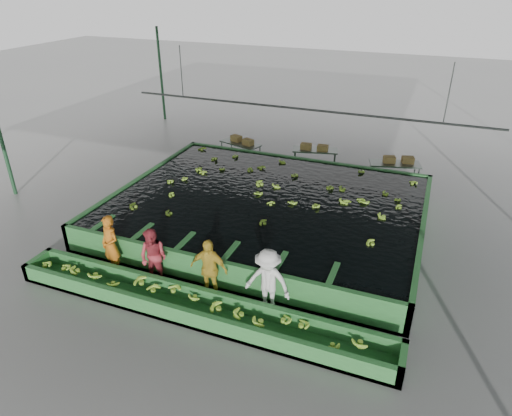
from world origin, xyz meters
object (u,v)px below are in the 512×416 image
at_px(flotation_tank, 267,210).
at_px(packing_table_left, 241,152).
at_px(worker_b, 153,257).
at_px(box_stack_mid, 314,150).
at_px(worker_c, 209,269).
at_px(box_stack_left, 242,143).
at_px(worker_d, 268,282).
at_px(packing_table_right, 394,173).
at_px(worker_a, 111,245).
at_px(sorting_trough, 194,307).
at_px(packing_table_mid, 315,159).
at_px(box_stack_right, 398,163).

relative_size(flotation_tank, packing_table_left, 5.39).
height_order(worker_b, box_stack_mid, worker_b).
xyz_separation_m(worker_c, box_stack_left, (-3.00, 9.13, -0.01)).
bearing_deg(worker_d, flotation_tank, 111.80).
xyz_separation_m(worker_b, worker_d, (3.24, 0.00, 0.08)).
relative_size(worker_c, packing_table_right, 0.88).
bearing_deg(flotation_tank, worker_c, -89.69).
relative_size(worker_a, worker_b, 1.07).
height_order(sorting_trough, worker_a, worker_a).
bearing_deg(box_stack_mid, worker_b, -100.99).
distance_m(worker_d, packing_table_right, 9.31).
bearing_deg(box_stack_left, flotation_tank, -58.34).
bearing_deg(packing_table_right, packing_table_left, 179.54).
xyz_separation_m(sorting_trough, worker_a, (-2.99, 0.80, 0.62)).
xyz_separation_m(sorting_trough, worker_d, (1.62, 0.80, 0.64)).
xyz_separation_m(packing_table_mid, box_stack_right, (3.44, -0.33, 0.45)).
bearing_deg(packing_table_left, worker_d, -62.92).
relative_size(packing_table_mid, packing_table_right, 0.97).
bearing_deg(box_stack_right, worker_c, -111.69).
bearing_deg(worker_b, flotation_tank, 70.03).
relative_size(worker_c, packing_table_mid, 0.91).
height_order(worker_c, worker_d, worker_d).
xyz_separation_m(packing_table_left, packing_table_right, (6.63, -0.05, 0.02)).
height_order(worker_a, packing_table_right, worker_a).
distance_m(box_stack_left, box_stack_right, 6.66).
distance_m(worker_a, box_stack_right, 11.34).
xyz_separation_m(worker_d, packing_table_right, (1.95, 9.09, -0.45)).
bearing_deg(worker_b, packing_table_left, 99.60).
relative_size(flotation_tank, box_stack_left, 8.53).
relative_size(flotation_tank, worker_a, 5.73).
bearing_deg(packing_table_right, worker_d, -102.12).
distance_m(sorting_trough, packing_table_mid, 10.31).
bearing_deg(box_stack_mid, packing_table_right, -5.55).
height_order(flotation_tank, box_stack_mid, box_stack_mid).
distance_m(packing_table_mid, packing_table_right, 3.36).
height_order(flotation_tank, worker_a, worker_a).
height_order(box_stack_left, box_stack_right, box_stack_right).
relative_size(box_stack_left, box_stack_mid, 1.02).
bearing_deg(packing_table_mid, worker_a, -108.73).
bearing_deg(box_stack_mid, box_stack_right, -3.95).
relative_size(worker_c, box_stack_mid, 1.49).
relative_size(packing_table_left, box_stack_left, 1.58).
height_order(worker_c, packing_table_mid, worker_c).
xyz_separation_m(worker_a, box_stack_left, (0.01, 9.13, -0.03)).
distance_m(worker_d, packing_table_left, 10.28).
bearing_deg(packing_table_mid, box_stack_left, -173.38).
relative_size(packing_table_left, packing_table_right, 0.96).
distance_m(packing_table_right, box_stack_mid, 3.40).
height_order(worker_c, packing_table_left, worker_c).
bearing_deg(box_stack_right, packing_table_right, -140.14).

